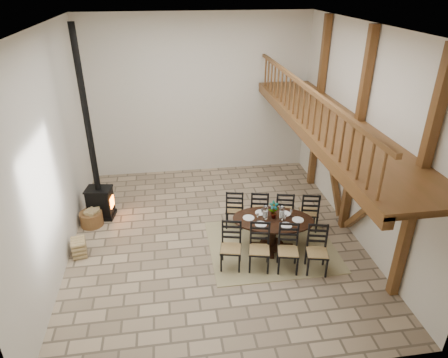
{
  "coord_description": "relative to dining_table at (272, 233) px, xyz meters",
  "views": [
    {
      "loc": [
        -1.02,
        -8.24,
        5.89
      ],
      "look_at": [
        0.28,
        0.4,
        1.42
      ],
      "focal_mm": 32.0,
      "sensor_mm": 36.0,
      "label": 1
    }
  ],
  "objects": [
    {
      "name": "room_shell",
      "position": [
        -0.11,
        0.59,
        2.62
      ],
      "size": [
        7.02,
        8.02,
        5.01
      ],
      "color": "beige",
      "rests_on": "ground"
    },
    {
      "name": "wood_stove",
      "position": [
        -4.23,
        2.0,
        0.73
      ],
      "size": [
        0.75,
        0.62,
        5.0
      ],
      "rotation": [
        0.0,
        0.0,
        -0.17
      ],
      "color": "black",
      "rests_on": "ground"
    },
    {
      "name": "rug",
      "position": [
        -0.0,
        -0.0,
        -0.38
      ],
      "size": [
        3.0,
        2.5,
        0.02
      ],
      "primitive_type": "cube",
      "color": "tan",
      "rests_on": "ground"
    },
    {
      "name": "ground",
      "position": [
        -1.3,
        0.59,
        -0.39
      ],
      "size": [
        8.0,
        8.0,
        0.0
      ],
      "primitive_type": "plane",
      "color": "tan",
      "rests_on": "ground"
    },
    {
      "name": "log_stack",
      "position": [
        -4.55,
        0.34,
        -0.18
      ],
      "size": [
        0.39,
        0.49,
        0.43
      ],
      "rotation": [
        0.0,
        0.0,
        0.19
      ],
      "color": "tan",
      "rests_on": "ground"
    },
    {
      "name": "log_basket",
      "position": [
        -4.45,
        1.62,
        -0.18
      ],
      "size": [
        0.58,
        0.58,
        0.48
      ],
      "rotation": [
        0.0,
        0.0,
        0.12
      ],
      "color": "brown",
      "rests_on": "ground"
    },
    {
      "name": "dining_table",
      "position": [
        0.0,
        0.0,
        0.0
      ],
      "size": [
        2.76,
        2.59,
        1.23
      ],
      "rotation": [
        0.0,
        0.0,
        -0.22
      ],
      "color": "black",
      "rests_on": "ground"
    }
  ]
}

